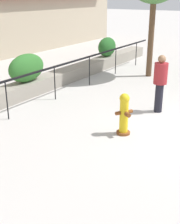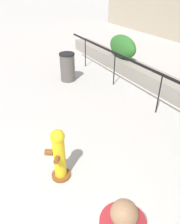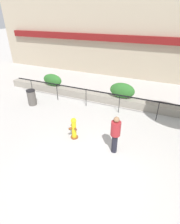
# 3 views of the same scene
# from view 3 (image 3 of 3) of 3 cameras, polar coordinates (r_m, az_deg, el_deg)

# --- Properties ---
(ground_plane) EXTENTS (120.00, 120.00, 0.00)m
(ground_plane) POSITION_cam_3_polar(r_m,az_deg,el_deg) (6.96, -2.53, -18.66)
(ground_plane) COLOR #BCB7B2
(building_facade) EXTENTS (30.00, 1.36, 8.00)m
(building_facade) POSITION_cam_3_polar(r_m,az_deg,el_deg) (16.29, 18.00, 23.99)
(building_facade) COLOR tan
(building_facade) RESTS_ON ground
(planter_wall_low) EXTENTS (18.00, 0.70, 0.50)m
(planter_wall_low) POSITION_cam_3_polar(r_m,az_deg,el_deg) (11.46, 10.87, 3.42)
(planter_wall_low) COLOR gray
(planter_wall_low) RESTS_ON ground
(fence_railing_segment) EXTENTS (15.00, 0.05, 1.15)m
(fence_railing_segment) POSITION_cam_3_polar(r_m,az_deg,el_deg) (10.17, 9.71, 4.85)
(fence_railing_segment) COLOR black
(fence_railing_segment) RESTS_ON ground
(hedge_bush_0) EXTENTS (1.50, 0.61, 0.87)m
(hedge_bush_0) POSITION_cam_3_polar(r_m,az_deg,el_deg) (13.31, -12.13, 10.22)
(hedge_bush_0) COLOR #2D6B28
(hedge_bush_0) RESTS_ON planter_wall_low
(hedge_bush_1) EXTENTS (1.57, 0.69, 0.97)m
(hedge_bush_1) POSITION_cam_3_polar(r_m,az_deg,el_deg) (11.20, 10.48, 6.94)
(hedge_bush_1) COLOR #2D6B28
(hedge_bush_1) RESTS_ON planter_wall_low
(fire_hydrant) EXTENTS (0.49, 0.49, 1.08)m
(fire_hydrant) POSITION_cam_3_polar(r_m,az_deg,el_deg) (8.16, -5.31, -5.23)
(fire_hydrant) COLOR brown
(fire_hydrant) RESTS_ON ground
(pedestrian) EXTENTS (0.44, 0.44, 1.73)m
(pedestrian) POSITION_cam_3_polar(r_m,az_deg,el_deg) (7.17, 8.30, -6.70)
(pedestrian) COLOR black
(pedestrian) RESTS_ON ground
(trash_bin) EXTENTS (0.55, 0.55, 1.01)m
(trash_bin) POSITION_cam_3_polar(r_m,az_deg,el_deg) (11.80, -18.51, 4.54)
(trash_bin) COLOR #56514C
(trash_bin) RESTS_ON ground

